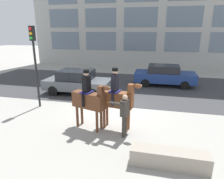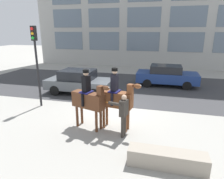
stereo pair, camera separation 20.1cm
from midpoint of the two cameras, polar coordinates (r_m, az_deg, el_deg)
The scene contains 9 objects.
ground_plane at distance 10.45m, azimuth 1.22°, elevation -5.86°, with size 80.00×80.00×0.00m, color #9E9B93.
road_surface at distance 14.87m, azimuth 5.43°, elevation 0.94°, with size 24.86×8.50×0.01m.
mounted_horse_lead at distance 8.20m, azimuth -5.96°, elevation -2.61°, with size 1.77×0.84×2.49m.
mounted_horse_companion at distance 8.07m, azimuth 2.10°, elevation -2.37°, with size 1.78×0.66×2.58m.
pedestrian_bystander at distance 7.59m, azimuth 4.01°, elevation -6.58°, with size 0.89×0.44×1.71m.
street_car_near_lane at distance 13.23m, azimuth -8.95°, elevation 2.32°, with size 4.25×2.01×1.52m.
street_car_far_lane at distance 15.39m, azimuth 15.70°, elevation 3.92°, with size 4.39×1.93×1.52m.
traffic_light at distance 11.02m, azimuth -20.45°, elevation 9.40°, with size 0.24×0.29×4.20m.
planter_ledge at distance 6.58m, azimuth 16.26°, elevation -18.57°, with size 2.33×0.56×0.54m.
Camera 2 is at (2.29, -9.38, 3.98)m, focal length 32.00 mm.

